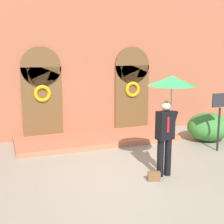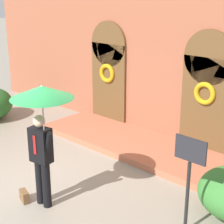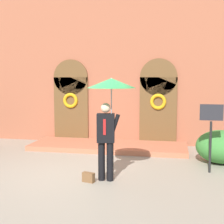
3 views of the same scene
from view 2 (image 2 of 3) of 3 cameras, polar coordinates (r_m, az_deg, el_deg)
The scene contains 5 objects.
ground_plane at distance 8.04m, azimuth -11.66°, elevation -11.32°, with size 80.00×80.00×0.00m, color gray.
building_facade at distance 10.01m, azimuth 7.24°, elevation 11.10°, with size 14.00×2.30×5.60m.
person_with_umbrella at distance 6.60m, azimuth -10.66°, elevation 0.24°, with size 1.10×1.10×2.36m.
handbag at distance 7.60m, azimuth -13.21°, elevation -12.37°, with size 0.28×0.12×0.22m, color brown.
sign_post at distance 6.18m, azimuth 11.67°, elevation -8.67°, with size 0.56×0.06×1.72m.
Camera 2 is at (5.81, -3.90, 3.95)m, focal length 60.00 mm.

